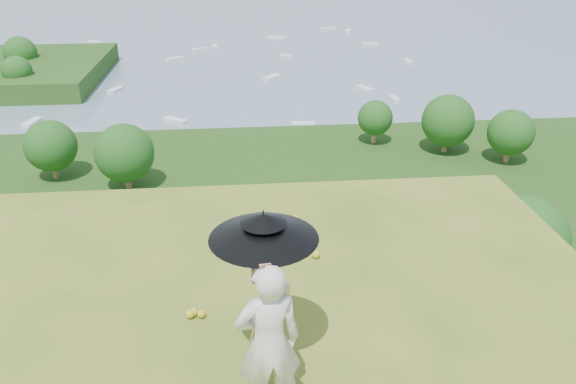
{
  "coord_description": "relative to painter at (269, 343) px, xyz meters",
  "views": [
    {
      "loc": [
        1.85,
        -2.97,
        4.59
      ],
      "look_at": [
        2.53,
        4.33,
        1.08
      ],
      "focal_mm": 35.0,
      "sensor_mm": 36.0,
      "label": 1
    }
  ],
  "objects": [
    {
      "name": "moored_boats",
      "position": [
        -14.56,
        159.67,
        -34.55
      ],
      "size": [
        140.0,
        140.0,
        0.7
      ],
      "primitive_type": null,
      "color": "white",
      "rests_on": "bay_water"
    },
    {
      "name": "harbor_town",
      "position": [
        -2.06,
        73.67,
        -30.4
      ],
      "size": [
        110.0,
        22.0,
        5.0
      ],
      "primitive_type": null,
      "color": "silver",
      "rests_on": "shoreline_tier"
    },
    {
      "name": "shoreline_tier",
      "position": [
        -2.06,
        73.67,
        -36.9
      ],
      "size": [
        170.0,
        28.0,
        8.0
      ],
      "primitive_type": "cube",
      "color": "gray",
      "rests_on": "bay_water"
    },
    {
      "name": "painter_cap",
      "position": [
        0.0,
        0.0,
        0.85
      ],
      "size": [
        0.21,
        0.24,
        0.1
      ],
      "primitive_type": null,
      "rotation": [
        0.0,
        0.0,
        0.12
      ],
      "color": "#DE7A7B",
      "rests_on": "painter"
    },
    {
      "name": "bay_water",
      "position": [
        -2.06,
        238.67,
        -34.9
      ],
      "size": [
        700.0,
        700.0,
        0.0
      ],
      "primitive_type": "plane",
      "color": "slate",
      "rests_on": "ground"
    },
    {
      "name": "painter",
      "position": [
        0.0,
        0.0,
        0.0
      ],
      "size": [
        0.71,
        0.52,
        1.8
      ],
      "primitive_type": "imported",
      "rotation": [
        0.0,
        0.0,
        3.28
      ],
      "color": "beige",
      "rests_on": "ground"
    },
    {
      "name": "field_easel",
      "position": [
        0.01,
        0.61,
        -0.14
      ],
      "size": [
        0.63,
        0.63,
        1.51
      ],
      "primitive_type": null,
      "rotation": [
        0.0,
        0.0,
        0.11
      ],
      "color": "#90603C",
      "rests_on": "ground"
    },
    {
      "name": "forest_slope",
      "position": [
        -2.06,
        33.67,
        -29.9
      ],
      "size": [
        140.0,
        56.0,
        22.0
      ],
      "primitive_type": "cube",
      "color": "#1D3D10",
      "rests_on": "bay_water"
    },
    {
      "name": "sun_umbrella",
      "position": [
        0.0,
        0.64,
        0.74
      ],
      "size": [
        1.37,
        1.37,
        0.78
      ],
      "primitive_type": null,
      "rotation": [
        0.0,
        0.0,
        0.25
      ],
      "color": "black",
      "rests_on": "field_easel"
    },
    {
      "name": "slope_trees",
      "position": [
        -2.06,
        33.67,
        -15.9
      ],
      "size": [
        110.0,
        50.0,
        6.0
      ],
      "primitive_type": null,
      "color": "#194A16",
      "rests_on": "forest_slope"
    }
  ]
}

